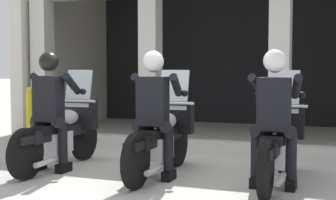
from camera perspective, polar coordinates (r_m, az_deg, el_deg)
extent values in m
plane|color=#A8A59E|center=(9.40, 6.39, -4.68)|extent=(80.00, 80.00, 0.00)
cube|color=black|center=(12.29, 9.45, 4.72)|extent=(8.28, 0.24, 3.18)
cube|color=beige|center=(12.14, -11.44, 4.71)|extent=(0.30, 3.95, 3.18)
cube|color=beige|center=(10.56, -14.30, 3.62)|extent=(0.35, 0.36, 2.74)
cube|color=beige|center=(9.38, -2.04, 3.73)|extent=(0.35, 0.36, 2.74)
cube|color=beige|center=(8.73, 12.84, 3.63)|extent=(0.35, 0.36, 2.74)
cube|color=#B7B5AD|center=(8.60, 4.17, -5.06)|extent=(7.88, 0.24, 0.12)
cylinder|color=black|center=(7.49, -9.68, -4.41)|extent=(0.09, 0.64, 0.64)
cylinder|color=black|center=(6.34, -16.15, -6.00)|extent=(0.09, 0.64, 0.64)
cube|color=black|center=(7.46, -9.69, -2.83)|extent=(0.14, 0.44, 0.08)
cube|color=silver|center=(6.85, -12.88, -4.79)|extent=(0.28, 0.44, 0.28)
cube|color=black|center=(6.88, -12.66, -3.67)|extent=(0.18, 1.24, 0.16)
ellipsoid|color=#B2B2B7|center=(7.04, -11.69, -2.01)|extent=(0.26, 0.48, 0.22)
cube|color=black|center=(6.72, -13.52, -3.25)|extent=(0.24, 0.52, 0.10)
cube|color=black|center=(6.36, -15.85, -4.36)|extent=(0.16, 0.48, 0.10)
cylinder|color=silver|center=(7.41, -9.93, -2.63)|extent=(0.05, 0.24, 0.53)
cube|color=black|center=(7.34, -10.19, -1.60)|extent=(0.52, 0.16, 0.44)
sphere|color=silver|center=(7.43, -9.79, -1.38)|extent=(0.18, 0.18, 0.18)
cube|color=silver|center=(7.30, -10.30, 1.32)|extent=(0.40, 0.14, 0.54)
cylinder|color=silver|center=(7.24, -10.61, -0.09)|extent=(0.62, 0.04, 0.04)
cylinder|color=silver|center=(6.53, -13.68, -6.95)|extent=(0.07, 0.55, 0.07)
cube|color=black|center=(6.67, -13.67, 0.14)|extent=(0.36, 0.22, 0.60)
cube|color=black|center=(6.76, -13.09, 0.37)|extent=(0.05, 0.02, 0.32)
sphere|color=tan|center=(6.67, -13.63, 4.06)|extent=(0.21, 0.21, 0.21)
sphere|color=black|center=(6.67, -13.63, 4.31)|extent=(0.26, 0.26, 0.26)
cylinder|color=black|center=(6.63, -12.53, -2.55)|extent=(0.26, 0.29, 0.17)
cylinder|color=black|center=(6.63, -12.06, -4.93)|extent=(0.12, 0.12, 0.53)
cube|color=black|center=(6.70, -11.97, -7.67)|extent=(0.11, 0.26, 0.12)
cylinder|color=black|center=(6.79, -14.50, -2.43)|extent=(0.26, 0.29, 0.17)
cylinder|color=black|center=(6.86, -14.88, -4.69)|extent=(0.12, 0.12, 0.53)
cube|color=black|center=(6.92, -14.78, -7.35)|extent=(0.11, 0.26, 0.12)
cylinder|color=black|center=(6.73, -11.04, 1.83)|extent=(0.19, 0.48, 0.31)
sphere|color=black|center=(6.89, -9.82, 0.98)|extent=(0.09, 0.09, 0.09)
cylinder|color=black|center=(6.97, -14.11, 1.85)|extent=(0.19, 0.48, 0.31)
sphere|color=black|center=(7.17, -13.40, 1.04)|extent=(0.09, 0.09, 0.09)
cylinder|color=black|center=(6.93, 1.10, -5.02)|extent=(0.09, 0.64, 0.64)
cylinder|color=black|center=(5.65, -3.73, -7.05)|extent=(0.09, 0.64, 0.64)
cube|color=black|center=(6.90, 1.10, -3.32)|extent=(0.14, 0.44, 0.08)
cube|color=silver|center=(6.23, -1.24, -5.56)|extent=(0.28, 0.44, 0.28)
cube|color=black|center=(6.26, -1.07, -4.31)|extent=(0.18, 1.24, 0.16)
ellipsoid|color=#B2B2B7|center=(6.44, -0.34, -2.47)|extent=(0.26, 0.48, 0.22)
cube|color=black|center=(6.08, -1.70, -3.88)|extent=(0.24, 0.52, 0.10)
cube|color=black|center=(5.67, -3.49, -5.20)|extent=(0.16, 0.48, 0.10)
cylinder|color=silver|center=(6.84, 0.93, -3.11)|extent=(0.05, 0.24, 0.53)
cube|color=black|center=(6.77, 0.76, -1.99)|extent=(0.52, 0.16, 0.44)
sphere|color=silver|center=(6.86, 1.05, -1.74)|extent=(0.18, 0.18, 0.18)
cube|color=silver|center=(6.72, 0.71, 1.18)|extent=(0.40, 0.14, 0.54)
cylinder|color=silver|center=(6.66, 0.47, -0.36)|extent=(0.62, 0.04, 0.04)
cylinder|color=silver|center=(5.90, -1.43, -8.00)|extent=(0.07, 0.55, 0.07)
cube|color=black|center=(6.02, -1.78, -0.13)|extent=(0.36, 0.22, 0.60)
cube|color=#591414|center=(6.13, -1.35, 0.13)|extent=(0.05, 0.02, 0.32)
sphere|color=#936B51|center=(6.03, -1.72, 4.20)|extent=(0.21, 0.21, 0.21)
sphere|color=silver|center=(6.03, -1.72, 4.49)|extent=(0.26, 0.26, 0.26)
cylinder|color=black|center=(6.02, -0.47, -3.10)|extent=(0.26, 0.29, 0.17)
cylinder|color=black|center=(6.04, 0.07, -5.71)|extent=(0.12, 0.12, 0.53)
cube|color=black|center=(6.11, 0.10, -8.71)|extent=(0.11, 0.26, 0.12)
cylinder|color=black|center=(6.12, -2.91, -2.98)|extent=(0.26, 0.29, 0.17)
cylinder|color=black|center=(6.19, -3.42, -5.49)|extent=(0.12, 0.12, 0.53)
cube|color=black|center=(6.26, -3.37, -8.41)|extent=(0.11, 0.26, 0.12)
cylinder|color=black|center=(6.15, 0.93, 1.72)|extent=(0.19, 0.48, 0.31)
sphere|color=black|center=(6.34, 1.92, 0.79)|extent=(0.09, 0.09, 0.09)
cylinder|color=black|center=(6.31, -2.83, 1.77)|extent=(0.19, 0.48, 0.31)
sphere|color=black|center=(6.52, -2.41, 0.87)|extent=(0.09, 0.09, 0.09)
cylinder|color=black|center=(6.63, 13.26, -5.52)|extent=(0.09, 0.64, 0.64)
cylinder|color=black|center=(5.27, 11.23, -7.91)|extent=(0.09, 0.64, 0.64)
cube|color=black|center=(6.60, 13.28, -3.74)|extent=(0.14, 0.44, 0.08)
cube|color=silver|center=(5.89, 12.30, -6.18)|extent=(0.28, 0.44, 0.28)
cube|color=black|center=(5.92, 12.39, -4.86)|extent=(0.18, 1.24, 0.16)
ellipsoid|color=black|center=(6.11, 12.71, -2.90)|extent=(0.26, 0.48, 0.22)
cube|color=black|center=(5.73, 12.13, -4.43)|extent=(0.24, 0.52, 0.10)
cube|color=black|center=(5.30, 11.36, -5.91)|extent=(0.16, 0.48, 0.10)
cylinder|color=silver|center=(6.54, 13.22, -3.53)|extent=(0.05, 0.24, 0.53)
cube|color=black|center=(6.46, 13.17, -2.36)|extent=(0.52, 0.16, 0.44)
sphere|color=silver|center=(6.56, 13.29, -2.10)|extent=(0.18, 0.18, 0.18)
cube|color=silver|center=(6.42, 13.19, 0.95)|extent=(0.40, 0.14, 0.54)
cylinder|color=silver|center=(6.35, 13.07, -0.66)|extent=(0.62, 0.04, 0.04)
cylinder|color=silver|center=(5.57, 12.96, -8.80)|extent=(0.07, 0.55, 0.07)
cube|color=black|center=(5.67, 12.16, -0.46)|extent=(0.36, 0.22, 0.60)
cube|color=#591414|center=(5.79, 12.34, -0.18)|extent=(0.05, 0.02, 0.32)
sphere|color=tan|center=(5.68, 12.25, 4.14)|extent=(0.21, 0.21, 0.21)
sphere|color=silver|center=(5.68, 12.25, 4.44)|extent=(0.26, 0.26, 0.26)
cylinder|color=black|center=(5.70, 13.54, -3.59)|extent=(0.26, 0.29, 0.17)
cylinder|color=black|center=(5.74, 14.09, -6.33)|extent=(0.12, 0.12, 0.53)
cube|color=black|center=(5.81, 14.05, -9.47)|extent=(0.11, 0.26, 0.12)
cylinder|color=black|center=(5.74, 10.76, -3.50)|extent=(0.26, 0.29, 0.17)
cylinder|color=black|center=(5.80, 10.14, -6.17)|extent=(0.12, 0.12, 0.53)
cube|color=black|center=(5.87, 10.12, -9.28)|extent=(0.11, 0.26, 0.12)
cylinder|color=black|center=(5.86, 14.65, 1.50)|extent=(0.19, 0.48, 0.31)
sphere|color=black|center=(6.07, 15.22, 0.52)|extent=(0.09, 0.09, 0.09)
cylinder|color=black|center=(5.92, 10.41, 1.58)|extent=(0.19, 0.48, 0.31)
sphere|color=black|center=(6.14, 10.39, 0.63)|extent=(0.09, 0.09, 0.09)
cylinder|color=yellow|center=(9.94, -15.68, -1.73)|extent=(0.14, 0.14, 0.90)
sphere|color=yellow|center=(9.91, -15.73, 1.11)|extent=(0.13, 0.13, 0.13)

